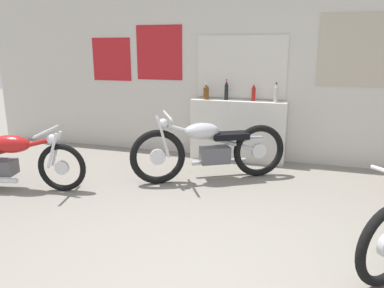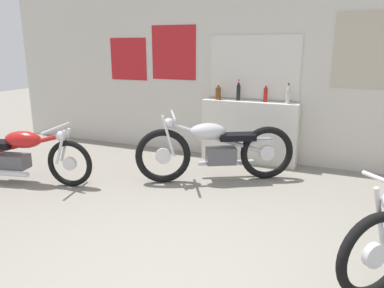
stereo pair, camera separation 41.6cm
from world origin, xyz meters
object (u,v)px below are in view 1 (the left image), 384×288
object	(u,v)px
bottle_center	(254,93)
motorcycle_red	(3,159)
bottle_left_center	(226,91)
bottle_leftmost	(206,92)
bottle_right_center	(276,94)
motorcycle_silver	(210,149)

from	to	relation	value
bottle_center	motorcycle_red	xyz separation A→B (m)	(-2.76, -2.14, -0.68)
bottle_left_center	motorcycle_red	world-z (taller)	bottle_left_center
bottle_leftmost	bottle_right_center	distance (m)	1.07
bottle_leftmost	motorcycle_red	world-z (taller)	bottle_leftmost
bottle_center	motorcycle_silver	world-z (taller)	bottle_center
bottle_center	bottle_right_center	bearing A→B (deg)	-6.97
bottle_center	bottle_right_center	distance (m)	0.34
bottle_right_center	motorcycle_red	size ratio (longest dim) A/B	0.14
bottle_right_center	motorcycle_red	bearing A→B (deg)	-145.90
motorcycle_red	motorcycle_silver	world-z (taller)	motorcycle_silver
bottle_leftmost	bottle_right_center	world-z (taller)	bottle_right_center
bottle_center	motorcycle_red	size ratio (longest dim) A/B	0.14
bottle_right_center	motorcycle_silver	distance (m)	1.38
bottle_leftmost	motorcycle_red	bearing A→B (deg)	-133.90
bottle_center	bottle_right_center	size ratio (longest dim) A/B	0.95
bottle_leftmost	motorcycle_silver	bearing A→B (deg)	-71.33
bottle_leftmost	motorcycle_red	size ratio (longest dim) A/B	0.12
bottle_right_center	bottle_center	bearing A→B (deg)	173.03
bottle_left_center	motorcycle_silver	distance (m)	1.21
bottle_right_center	bottle_leftmost	bearing A→B (deg)	179.46
bottle_leftmost	motorcycle_silver	distance (m)	1.21
bottle_left_center	motorcycle_silver	bearing A→B (deg)	-89.00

